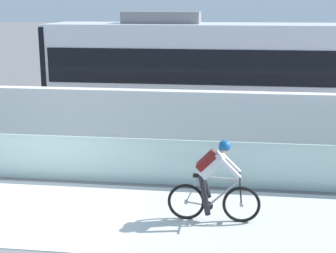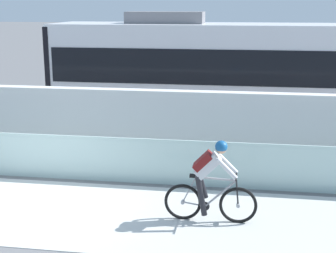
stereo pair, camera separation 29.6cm
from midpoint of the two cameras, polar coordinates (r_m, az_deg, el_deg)
name	(u,v)px [view 1 (the left image)]	position (r m, az deg, el deg)	size (l,w,h in m)	color
ground_plane	(17,210)	(10.69, -17.65, -9.08)	(200.00, 200.00, 0.00)	slate
bike_path_deck	(17,210)	(10.69, -17.65, -9.05)	(32.00, 3.20, 0.01)	silver
glass_parapet	(49,157)	(12.10, -14.18, -3.45)	(32.00, 0.05, 1.07)	silver
concrete_barrier_wall	(72,123)	(13.62, -11.54, 0.40)	(32.00, 0.36, 1.88)	white
tram_rail_near	(98,133)	(16.14, -8.56, -0.79)	(32.00, 0.08, 0.01)	#595654
tram_rail_far	(109,123)	(17.48, -7.28, 0.39)	(32.00, 0.08, 0.01)	#595654
tram	(223,74)	(15.87, 5.82, 6.00)	(11.06, 2.54, 3.81)	silver
cyclist_on_bike	(214,181)	(9.45, 4.35, -6.29)	(1.77, 0.58, 1.61)	black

